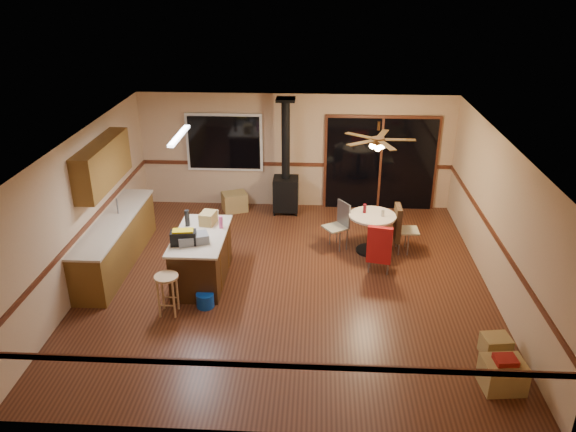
# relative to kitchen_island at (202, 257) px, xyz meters

# --- Properties ---
(floor) EXTENTS (7.00, 7.00, 0.00)m
(floor) POSITION_rel_kitchen_island_xyz_m (1.50, 0.00, -0.45)
(floor) COLOR #4D2515
(floor) RESTS_ON ground
(ceiling) EXTENTS (7.00, 7.00, 0.00)m
(ceiling) POSITION_rel_kitchen_island_xyz_m (1.50, 0.00, 2.15)
(ceiling) COLOR silver
(ceiling) RESTS_ON ground
(wall_back) EXTENTS (7.00, 0.00, 7.00)m
(wall_back) POSITION_rel_kitchen_island_xyz_m (1.50, 3.50, 0.85)
(wall_back) COLOR tan
(wall_back) RESTS_ON ground
(wall_front) EXTENTS (7.00, 0.00, 7.00)m
(wall_front) POSITION_rel_kitchen_island_xyz_m (1.50, -3.50, 0.85)
(wall_front) COLOR tan
(wall_front) RESTS_ON ground
(wall_left) EXTENTS (0.00, 7.00, 7.00)m
(wall_left) POSITION_rel_kitchen_island_xyz_m (-2.00, 0.00, 0.85)
(wall_left) COLOR tan
(wall_left) RESTS_ON ground
(wall_right) EXTENTS (0.00, 7.00, 7.00)m
(wall_right) POSITION_rel_kitchen_island_xyz_m (5.00, 0.00, 0.85)
(wall_right) COLOR tan
(wall_right) RESTS_ON ground
(chair_rail) EXTENTS (7.00, 7.00, 0.08)m
(chair_rail) POSITION_rel_kitchen_island_xyz_m (1.50, 0.00, 0.55)
(chair_rail) COLOR #4F2313
(chair_rail) RESTS_ON ground
(window) EXTENTS (1.72, 0.10, 1.32)m
(window) POSITION_rel_kitchen_island_xyz_m (-0.10, 3.45, 1.05)
(window) COLOR black
(window) RESTS_ON ground
(sliding_door) EXTENTS (2.52, 0.10, 2.10)m
(sliding_door) POSITION_rel_kitchen_island_xyz_m (3.40, 3.45, 0.60)
(sliding_door) COLOR black
(sliding_door) RESTS_ON ground
(lower_cabinets) EXTENTS (0.60, 3.00, 0.86)m
(lower_cabinets) POSITION_rel_kitchen_island_xyz_m (-1.70, 0.50, -0.02)
(lower_cabinets) COLOR brown
(lower_cabinets) RESTS_ON ground
(countertop) EXTENTS (0.64, 3.04, 0.04)m
(countertop) POSITION_rel_kitchen_island_xyz_m (-1.70, 0.50, 0.43)
(countertop) COLOR beige
(countertop) RESTS_ON lower_cabinets
(upper_cabinets) EXTENTS (0.35, 2.00, 0.80)m
(upper_cabinets) POSITION_rel_kitchen_island_xyz_m (-1.83, 0.70, 1.45)
(upper_cabinets) COLOR brown
(upper_cabinets) RESTS_ON ground
(kitchen_island) EXTENTS (0.88, 1.68, 0.90)m
(kitchen_island) POSITION_rel_kitchen_island_xyz_m (0.00, 0.00, 0.00)
(kitchen_island) COLOR #39200E
(kitchen_island) RESTS_ON ground
(wood_stove) EXTENTS (0.55, 0.50, 2.52)m
(wood_stove) POSITION_rel_kitchen_island_xyz_m (1.30, 3.05, 0.28)
(wood_stove) COLOR black
(wood_stove) RESTS_ON ground
(ceiling_fan) EXTENTS (0.24, 0.24, 0.55)m
(ceiling_fan) POSITION_rel_kitchen_island_xyz_m (3.07, 1.26, 1.76)
(ceiling_fan) COLOR brown
(ceiling_fan) RESTS_ON ceiling
(fluorescent_strip) EXTENTS (0.10, 1.20, 0.04)m
(fluorescent_strip) POSITION_rel_kitchen_island_xyz_m (-0.30, 0.30, 2.11)
(fluorescent_strip) COLOR white
(fluorescent_strip) RESTS_ON ceiling
(toolbox_grey) EXTENTS (0.57, 0.44, 0.16)m
(toolbox_grey) POSITION_rel_kitchen_island_xyz_m (-0.05, -0.32, 0.53)
(toolbox_grey) COLOR slate
(toolbox_grey) RESTS_ON kitchen_island
(toolbox_black) EXTENTS (0.45, 0.28, 0.23)m
(toolbox_black) POSITION_rel_kitchen_island_xyz_m (-0.20, -0.37, 0.56)
(toolbox_black) COLOR black
(toolbox_black) RESTS_ON kitchen_island
(toolbox_yellow_lid) EXTENTS (0.36, 0.22, 0.03)m
(toolbox_yellow_lid) POSITION_rel_kitchen_island_xyz_m (-0.20, -0.37, 0.69)
(toolbox_yellow_lid) COLOR gold
(toolbox_yellow_lid) RESTS_ON toolbox_black
(box_on_island) EXTENTS (0.30, 0.37, 0.22)m
(box_on_island) POSITION_rel_kitchen_island_xyz_m (0.06, 0.44, 0.56)
(box_on_island) COLOR olive
(box_on_island) RESTS_ON kitchen_island
(bottle_dark) EXTENTS (0.10, 0.10, 0.30)m
(bottle_dark) POSITION_rel_kitchen_island_xyz_m (-0.29, 0.34, 0.60)
(bottle_dark) COLOR black
(bottle_dark) RESTS_ON kitchen_island
(bottle_pink) EXTENTS (0.07, 0.07, 0.22)m
(bottle_pink) POSITION_rel_kitchen_island_xyz_m (0.32, 0.28, 0.56)
(bottle_pink) COLOR #D84C8C
(bottle_pink) RESTS_ON kitchen_island
(bottle_white) EXTENTS (0.07, 0.07, 0.17)m
(bottle_white) POSITION_rel_kitchen_island_xyz_m (0.18, 0.68, 0.53)
(bottle_white) COLOR white
(bottle_white) RESTS_ON kitchen_island
(bar_stool) EXTENTS (0.50, 0.50, 0.69)m
(bar_stool) POSITION_rel_kitchen_island_xyz_m (-0.34, -1.07, -0.11)
(bar_stool) COLOR tan
(bar_stool) RESTS_ON floor
(blue_bucket) EXTENTS (0.33, 0.33, 0.24)m
(blue_bucket) POSITION_rel_kitchen_island_xyz_m (0.20, -0.85, -0.33)
(blue_bucket) COLOR #0C3DB1
(blue_bucket) RESTS_ON floor
(dining_table) EXTENTS (0.90, 0.90, 0.78)m
(dining_table) POSITION_rel_kitchen_island_xyz_m (3.07, 1.26, 0.08)
(dining_table) COLOR black
(dining_table) RESTS_ON ground
(glass_red) EXTENTS (0.08, 0.08, 0.17)m
(glass_red) POSITION_rel_kitchen_island_xyz_m (2.92, 1.36, 0.41)
(glass_red) COLOR #590C14
(glass_red) RESTS_ON dining_table
(glass_cream) EXTENTS (0.08, 0.08, 0.14)m
(glass_cream) POSITION_rel_kitchen_island_xyz_m (3.25, 1.21, 0.40)
(glass_cream) COLOR beige
(glass_cream) RESTS_ON dining_table
(chair_left) EXTENTS (0.56, 0.56, 0.51)m
(chair_left) POSITION_rel_kitchen_island_xyz_m (2.45, 1.41, 0.14)
(chair_left) COLOR tan
(chair_left) RESTS_ON ground
(chair_near) EXTENTS (0.51, 0.54, 0.70)m
(chair_near) POSITION_rel_kitchen_island_xyz_m (3.13, 0.38, 0.14)
(chair_near) COLOR tan
(chair_near) RESTS_ON ground
(chair_right) EXTENTS (0.46, 0.44, 0.70)m
(chair_right) POSITION_rel_kitchen_island_xyz_m (3.58, 1.31, 0.14)
(chair_right) COLOR tan
(chair_right) RESTS_ON ground
(box_under_window) EXTENTS (0.65, 0.59, 0.42)m
(box_under_window) POSITION_rel_kitchen_island_xyz_m (0.13, 3.10, -0.24)
(box_under_window) COLOR olive
(box_under_window) RESTS_ON floor
(box_corner_a) EXTENTS (0.58, 0.50, 0.41)m
(box_corner_a) POSITION_rel_kitchen_island_xyz_m (4.49, -2.54, -0.25)
(box_corner_a) COLOR olive
(box_corner_a) RESTS_ON floor
(box_corner_b) EXTENTS (0.42, 0.38, 0.31)m
(box_corner_b) POSITION_rel_kitchen_island_xyz_m (4.60, -1.85, -0.30)
(box_corner_b) COLOR olive
(box_corner_b) RESTS_ON floor
(box_small_red) EXTENTS (0.31, 0.26, 0.08)m
(box_small_red) POSITION_rel_kitchen_island_xyz_m (4.49, -2.54, -0.01)
(box_small_red) COLOR maroon
(box_small_red) RESTS_ON box_corner_a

